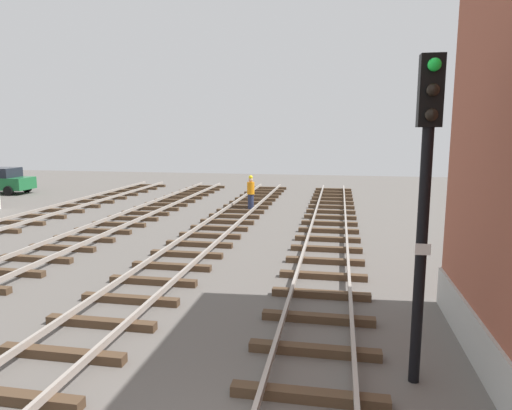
% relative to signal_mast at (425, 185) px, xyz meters
% --- Properties ---
extents(signal_mast, '(0.36, 0.40, 5.36)m').
position_rel_signal_mast_xyz_m(signal_mast, '(0.00, 0.00, 0.00)').
color(signal_mast, black).
rests_on(signal_mast, ground).
extents(parked_car_green, '(4.20, 2.04, 1.76)m').
position_rel_signal_mast_xyz_m(parked_car_green, '(-23.99, 19.65, -2.47)').
color(parked_car_green, '#1E6B38').
rests_on(parked_car_green, ground).
extents(track_worker_foreground, '(0.40, 0.40, 1.87)m').
position_rel_signal_mast_xyz_m(track_worker_foreground, '(-6.00, 16.35, -2.44)').
color(track_worker_foreground, '#262D4C').
rests_on(track_worker_foreground, ground).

